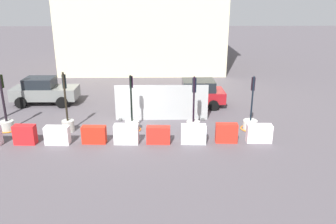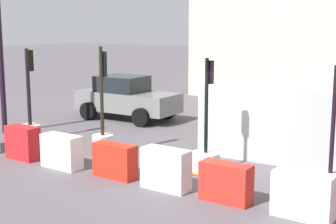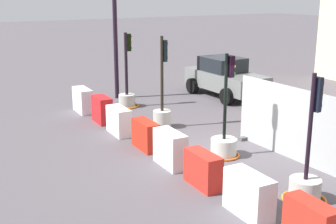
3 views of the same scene
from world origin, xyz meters
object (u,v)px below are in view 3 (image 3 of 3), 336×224
at_px(traffic_light_1, 162,110).
at_px(construction_barrier_6, 249,195).
at_px(construction_barrier_2, 119,121).
at_px(car_grey_saloon, 225,77).
at_px(traffic_light_0, 127,94).
at_px(construction_barrier_5, 203,170).
at_px(traffic_light_2, 224,141).
at_px(traffic_light_3, 306,182).
at_px(construction_barrier_1, 102,110).
at_px(construction_barrier_3, 146,135).
at_px(construction_barrier_0, 83,100).
at_px(construction_barrier_4, 170,149).
at_px(street_lamp_post, 115,13).

xyz_separation_m(traffic_light_1, construction_barrier_6, (6.12, -1.53, -0.15)).
xyz_separation_m(construction_barrier_2, car_grey_saloon, (-2.55, 6.14, 0.39)).
height_order(traffic_light_0, construction_barrier_6, traffic_light_0).
relative_size(traffic_light_1, construction_barrier_5, 2.75).
bearing_deg(traffic_light_1, traffic_light_2, 2.09).
distance_m(traffic_light_1, traffic_light_3, 6.23).
distance_m(traffic_light_2, construction_barrier_5, 2.12).
height_order(traffic_light_0, traffic_light_3, traffic_light_0).
relative_size(traffic_light_0, construction_barrier_5, 2.62).
height_order(traffic_light_3, construction_barrier_1, traffic_light_3).
relative_size(construction_barrier_2, construction_barrier_3, 1.01).
xyz_separation_m(construction_barrier_0, construction_barrier_2, (3.12, 0.03, -0.02)).
bearing_deg(construction_barrier_2, traffic_light_0, 150.12).
bearing_deg(construction_barrier_4, traffic_light_1, 153.40).
bearing_deg(traffic_light_3, street_lamp_post, 177.23).
bearing_deg(traffic_light_0, traffic_light_1, -3.85).
relative_size(construction_barrier_3, construction_barrier_4, 0.99).
height_order(traffic_light_0, construction_barrier_2, traffic_light_0).
distance_m(construction_barrier_0, construction_barrier_1, 1.65).
bearing_deg(construction_barrier_5, traffic_light_1, 161.32).
relative_size(construction_barrier_0, construction_barrier_4, 1.04).
distance_m(traffic_light_3, construction_barrier_6, 1.49).
bearing_deg(construction_barrier_2, construction_barrier_1, 178.10).
relative_size(construction_barrier_1, street_lamp_post, 0.16).
bearing_deg(construction_barrier_5, traffic_light_3, 40.51).
height_order(traffic_light_1, construction_barrier_6, traffic_light_1).
bearing_deg(construction_barrier_4, traffic_light_3, 24.83).
distance_m(construction_barrier_4, construction_barrier_5, 1.46).
distance_m(traffic_light_0, construction_barrier_3, 4.96).
bearing_deg(construction_barrier_6, traffic_light_3, 85.49).
distance_m(construction_barrier_0, construction_barrier_6, 9.32).
distance_m(traffic_light_3, construction_barrier_4, 3.51).
height_order(traffic_light_1, traffic_light_2, traffic_light_1).
bearing_deg(construction_barrier_1, traffic_light_1, 43.53).
distance_m(construction_barrier_1, construction_barrier_3, 3.13).
height_order(traffic_light_2, construction_barrier_3, traffic_light_2).
bearing_deg(construction_barrier_4, car_grey_saloon, 132.80).
distance_m(construction_barrier_1, construction_barrier_4, 4.61).
height_order(traffic_light_0, construction_barrier_4, traffic_light_0).
relative_size(traffic_light_0, traffic_light_3, 1.03).
xyz_separation_m(construction_barrier_0, construction_barrier_6, (9.32, 0.03, -0.01)).
height_order(construction_barrier_4, car_grey_saloon, car_grey_saloon).
xyz_separation_m(traffic_light_0, street_lamp_post, (-1.54, 0.27, 3.02)).
xyz_separation_m(traffic_light_2, construction_barrier_5, (1.33, -1.64, -0.01)).
bearing_deg(construction_barrier_3, construction_barrier_2, -177.34).
bearing_deg(construction_barrier_6, construction_barrier_1, 179.62).
relative_size(car_grey_saloon, street_lamp_post, 0.65).
relative_size(construction_barrier_2, street_lamp_post, 0.18).
distance_m(construction_barrier_3, construction_barrier_6, 4.55).
relative_size(traffic_light_2, street_lamp_post, 0.46).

